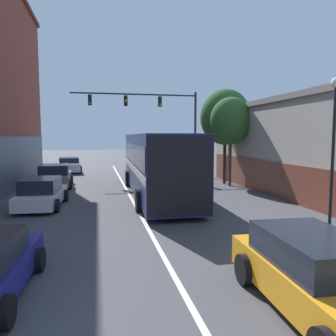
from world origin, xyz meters
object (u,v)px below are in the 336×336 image
object	(u,v)px
bus	(156,161)
parked_car_left_distant	(69,165)
parked_car_left_mid	(42,194)
street_tree_far	(225,117)
parked_car_left_far	(55,176)
traffic_signal_gantry	(155,112)
street_tree_near	(231,121)
hatchback_foreground	(319,277)
street_lamp	(333,143)

from	to	relation	value
bus	parked_car_left_distant	distance (m)	14.27
parked_car_left_mid	street_tree_far	world-z (taller)	street_tree_far
parked_car_left_far	traffic_signal_gantry	world-z (taller)	traffic_signal_gantry
traffic_signal_gantry	street_tree_near	bearing A→B (deg)	-58.65
parked_car_left_mid	street_tree_far	size ratio (longest dim) A/B	0.63
bus	street_tree_far	size ratio (longest dim) A/B	1.91
bus	street_tree_near	size ratio (longest dim) A/B	2.13
hatchback_foreground	street_lamp	bearing A→B (deg)	-37.79
street_lamp	street_tree_near	bearing A→B (deg)	84.70
bus	parked_car_left_distant	xyz separation A→B (m)	(-5.57, 13.08, -1.20)
bus	hatchback_foreground	distance (m)	12.44
parked_car_left_far	street_tree_near	world-z (taller)	street_tree_near
parked_car_left_mid	traffic_signal_gantry	bearing A→B (deg)	-30.58
traffic_signal_gantry	street_lamp	distance (m)	17.14
parked_car_left_mid	traffic_signal_gantry	world-z (taller)	traffic_signal_gantry
bus	parked_car_left_distant	bearing A→B (deg)	24.63
parked_car_left_distant	street_tree_far	size ratio (longest dim) A/B	0.75
parked_car_left_mid	parked_car_left_distant	distance (m)	14.94
bus	hatchback_foreground	world-z (taller)	bus
bus	traffic_signal_gantry	xyz separation A→B (m)	(1.50, 8.56, 3.24)
hatchback_foreground	traffic_signal_gantry	bearing A→B (deg)	0.64
hatchback_foreground	parked_car_left_distant	bearing A→B (deg)	16.64
street_tree_near	street_tree_far	xyz separation A→B (m)	(0.07, 1.14, 0.30)
hatchback_foreground	street_tree_near	xyz separation A→B (m)	(4.50, 14.71, 3.51)
parked_car_left_distant	street_tree_far	distance (m)	15.03
hatchback_foreground	street_tree_near	world-z (taller)	street_tree_near
hatchback_foreground	street_tree_far	world-z (taller)	street_tree_far
street_tree_far	parked_car_left_far	bearing A→B (deg)	175.96
bus	street_tree_near	xyz separation A→B (m)	(5.28, 2.35, 2.32)
bus	traffic_signal_gantry	bearing A→B (deg)	-8.40
parked_car_left_far	parked_car_left_distant	bearing A→B (deg)	-3.45
street_tree_near	parked_car_left_distant	bearing A→B (deg)	135.33
parked_car_left_distant	bus	bearing A→B (deg)	-161.99
hatchback_foreground	parked_car_left_far	xyz separation A→B (m)	(-6.53, 16.63, 0.01)
street_lamp	street_tree_far	world-z (taller)	street_tree_far
parked_car_left_distant	street_tree_near	size ratio (longest dim) A/B	0.84
street_tree_near	traffic_signal_gantry	bearing A→B (deg)	121.35
parked_car_left_far	street_lamp	xyz separation A→B (m)	(10.05, -12.50, 2.30)
parked_car_left_distant	traffic_signal_gantry	distance (m)	9.50
hatchback_foreground	parked_car_left_far	bearing A→B (deg)	24.06
hatchback_foreground	parked_car_left_mid	distance (m)	12.28
street_lamp	street_tree_far	bearing A→B (deg)	84.86
hatchback_foreground	street_tree_near	distance (m)	15.77
parked_car_left_far	street_tree_near	bearing A→B (deg)	-102.19
traffic_signal_gantry	street_tree_near	size ratio (longest dim) A/B	1.75
traffic_signal_gantry	street_tree_far	distance (m)	6.39
parked_car_left_mid	street_tree_near	size ratio (longest dim) A/B	0.71
street_lamp	street_tree_near	world-z (taller)	street_tree_near
bus	parked_car_left_mid	world-z (taller)	bus
parked_car_left_mid	traffic_signal_gantry	size ratio (longest dim) A/B	0.40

